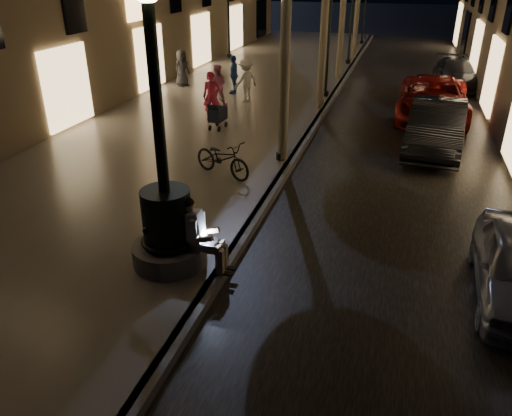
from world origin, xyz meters
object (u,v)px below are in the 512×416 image
(lamp_curb_a, at_px, (283,51))
(car_second, at_px, (436,127))
(lamp_curb_b, at_px, (330,21))
(car_third, at_px, (433,99))
(pedestrian_blue, at_px, (234,74))
(bicycle, at_px, (222,158))
(car_rear, at_px, (456,73))
(lamp_left_b, at_px, (147,21))
(lamp_curb_c, at_px, (352,6))
(lamp_left_c, at_px, (228,3))
(stroller, at_px, (218,114))
(seated_man_laptop, at_px, (199,233))
(pedestrian_red, at_px, (212,96))
(pedestrian_white, at_px, (246,80))
(pedestrian_dark, at_px, (182,68))
(fountain_lamppost, at_px, (167,215))
(pedestrian_pink, at_px, (217,85))

(lamp_curb_a, relative_size, car_second, 1.04)
(lamp_curb_b, bearing_deg, car_third, -21.54)
(pedestrian_blue, bearing_deg, bicycle, 9.91)
(car_rear, height_order, bicycle, car_rear)
(pedestrian_blue, height_order, bicycle, pedestrian_blue)
(lamp_left_b, bearing_deg, car_rear, 26.87)
(lamp_curb_c, bearing_deg, car_second, -72.14)
(lamp_left_c, relative_size, bicycle, 2.59)
(lamp_curb_b, relative_size, lamp_left_b, 1.00)
(lamp_curb_b, bearing_deg, pedestrian_blue, -170.56)
(stroller, bearing_deg, car_second, 7.99)
(car_second, relative_size, bicycle, 2.48)
(car_rear, bearing_deg, bicycle, -119.81)
(lamp_curb_a, height_order, bicycle, lamp_curb_a)
(seated_man_laptop, relative_size, lamp_left_b, 0.29)
(stroller, distance_m, car_rear, 13.09)
(pedestrian_red, height_order, pedestrian_white, pedestrian_red)
(lamp_curb_b, relative_size, car_third, 0.88)
(lamp_left_c, bearing_deg, seated_man_laptop, -72.32)
(car_second, height_order, pedestrian_blue, pedestrian_blue)
(lamp_curb_b, height_order, car_second, lamp_curb_b)
(pedestrian_red, height_order, pedestrian_dark, pedestrian_red)
(stroller, relative_size, bicycle, 0.55)
(lamp_curb_a, relative_size, lamp_left_b, 1.00)
(seated_man_laptop, relative_size, pedestrian_blue, 0.87)
(car_third, relative_size, pedestrian_dark, 3.36)
(pedestrian_dark, bearing_deg, pedestrian_white, -98.19)
(seated_man_laptop, relative_size, car_third, 0.26)
(seated_man_laptop, relative_size, car_rear, 0.33)
(car_third, xyz_separation_m, pedestrian_dark, (-10.95, 1.75, 0.25))
(lamp_curb_c, height_order, pedestrian_dark, lamp_curb_c)
(fountain_lamppost, relative_size, lamp_curb_a, 1.08)
(stroller, height_order, pedestrian_white, pedestrian_white)
(car_rear, distance_m, pedestrian_pink, 11.79)
(lamp_curb_b, distance_m, pedestrian_pink, 5.26)
(lamp_curb_c, distance_m, lamp_left_c, 7.10)
(stroller, bearing_deg, bicycle, -63.41)
(lamp_curb_c, xyz_separation_m, pedestrian_red, (-3.37, -12.74, -2.18))
(stroller, height_order, car_third, car_third)
(lamp_curb_b, distance_m, pedestrian_blue, 4.54)
(car_third, distance_m, pedestrian_white, 7.30)
(stroller, xyz_separation_m, pedestrian_pink, (-1.14, 3.07, 0.28))
(lamp_curb_b, xyz_separation_m, car_third, (4.30, -1.70, -2.48))
(pedestrian_white, relative_size, pedestrian_blue, 1.05)
(lamp_curb_a, bearing_deg, lamp_curb_b, 90.00)
(lamp_curb_c, height_order, car_second, lamp_curb_c)
(lamp_curb_c, bearing_deg, lamp_curb_b, -90.00)
(lamp_curb_a, bearing_deg, lamp_left_c, 113.93)
(lamp_curb_c, bearing_deg, lamp_curb_a, -90.00)
(pedestrian_white, bearing_deg, bicycle, 45.50)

